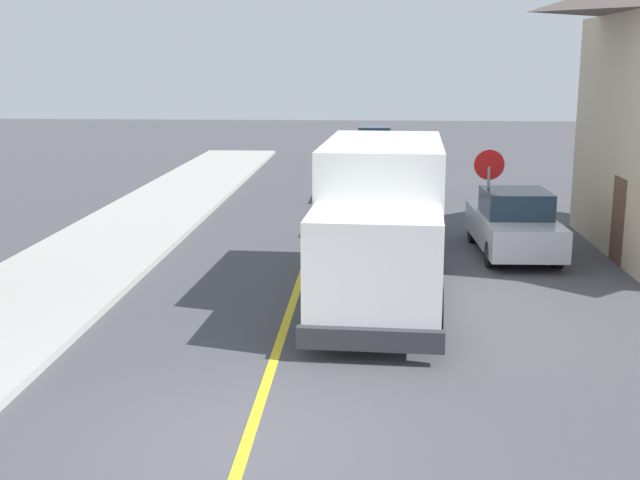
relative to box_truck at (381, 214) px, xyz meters
The scene contains 9 objects.
ground_plane 7.29m from the box_truck, 104.61° to the right, with size 120.00×120.00×0.00m, color #424247.
centre_line_yellow 4.03m from the box_truck, 119.50° to the left, with size 0.16×56.00×0.01m, color gold.
box_truck is the anchor object (origin of this frame).
parked_car_near 6.21m from the box_truck, 89.56° to the left, with size 1.86×4.42×1.67m.
parked_car_mid 11.76m from the box_truck, 90.51° to the left, with size 1.83×4.41×1.67m.
parked_car_far 18.11m from the box_truck, 88.10° to the left, with size 1.82×4.41×1.67m.
parked_car_furthest 24.49m from the box_truck, 90.14° to the left, with size 1.85×4.42×1.67m.
parked_van_across 5.44m from the box_truck, 50.31° to the left, with size 1.92×4.45×1.67m.
stop_sign 5.29m from the box_truck, 58.18° to the left, with size 0.80×0.10×2.65m.
Camera 1 is at (1.55, -9.44, 4.79)m, focal length 45.43 mm.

